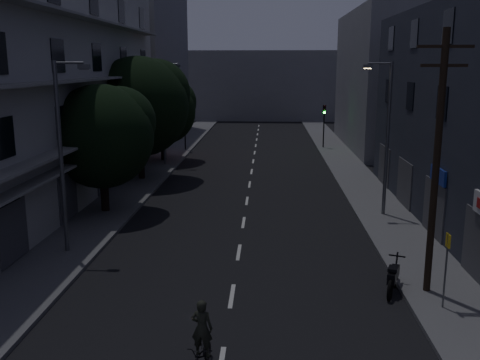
# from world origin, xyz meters

# --- Properties ---
(ground) EXTENTS (160.00, 160.00, 0.00)m
(ground) POSITION_xyz_m (0.00, 25.00, 0.00)
(ground) COLOR black
(ground) RESTS_ON ground
(sidewalk_left) EXTENTS (3.00, 90.00, 0.15)m
(sidewalk_left) POSITION_xyz_m (-7.50, 25.00, 0.07)
(sidewalk_left) COLOR #565659
(sidewalk_left) RESTS_ON ground
(sidewalk_right) EXTENTS (3.00, 90.00, 0.15)m
(sidewalk_right) POSITION_xyz_m (7.50, 25.00, 0.07)
(sidewalk_right) COLOR #565659
(sidewalk_right) RESTS_ON ground
(lane_markings) EXTENTS (0.15, 60.50, 0.01)m
(lane_markings) POSITION_xyz_m (0.00, 31.25, 0.01)
(lane_markings) COLOR beige
(lane_markings) RESTS_ON ground
(building_left) EXTENTS (7.00, 36.00, 14.00)m
(building_left) POSITION_xyz_m (-11.98, 18.00, 6.99)
(building_left) COLOR #A5A5A0
(building_left) RESTS_ON ground
(building_far_left) EXTENTS (6.00, 20.00, 16.00)m
(building_far_left) POSITION_xyz_m (-12.00, 48.00, 8.00)
(building_far_left) COLOR slate
(building_far_left) RESTS_ON ground
(building_far_right) EXTENTS (6.00, 20.00, 13.00)m
(building_far_right) POSITION_xyz_m (12.00, 42.00, 6.50)
(building_far_right) COLOR slate
(building_far_right) RESTS_ON ground
(building_far_end) EXTENTS (24.00, 8.00, 10.00)m
(building_far_end) POSITION_xyz_m (0.00, 70.00, 5.00)
(building_far_end) COLOR slate
(building_far_end) RESTS_ON ground
(tree_near) EXTENTS (5.57, 5.57, 6.86)m
(tree_near) POSITION_xyz_m (-7.60, 16.98, 4.44)
(tree_near) COLOR black
(tree_near) RESTS_ON sidewalk_left
(tree_mid) EXTENTS (6.86, 6.86, 8.45)m
(tree_mid) POSITION_xyz_m (-7.57, 25.55, 5.43)
(tree_mid) COLOR black
(tree_mid) RESTS_ON sidewalk_left
(tree_far) EXTENTS (5.52, 5.52, 6.83)m
(tree_far) POSITION_xyz_m (-7.49, 33.13, 4.43)
(tree_far) COLOR black
(tree_far) RESTS_ON sidewalk_left
(traffic_signal_far_right) EXTENTS (0.28, 0.37, 4.10)m
(traffic_signal_far_right) POSITION_xyz_m (6.59, 40.61, 3.10)
(traffic_signal_far_right) COLOR black
(traffic_signal_far_right) RESTS_ON sidewalk_right
(traffic_signal_far_left) EXTENTS (0.28, 0.37, 4.10)m
(traffic_signal_far_left) POSITION_xyz_m (-6.56, 38.61, 3.10)
(traffic_signal_far_left) COLOR black
(traffic_signal_far_left) RESTS_ON sidewalk_left
(street_lamp_left_near) EXTENTS (1.51, 0.25, 8.00)m
(street_lamp_left_near) POSITION_xyz_m (-7.25, 10.45, 4.60)
(street_lamp_left_near) COLOR #585A60
(street_lamp_left_near) RESTS_ON sidewalk_left
(street_lamp_right) EXTENTS (1.51, 0.25, 8.00)m
(street_lamp_right) POSITION_xyz_m (7.32, 17.01, 4.60)
(street_lamp_right) COLOR #5A5C62
(street_lamp_right) RESTS_ON sidewalk_right
(street_lamp_left_far) EXTENTS (1.51, 0.25, 8.00)m
(street_lamp_left_far) POSITION_xyz_m (-6.96, 31.17, 4.60)
(street_lamp_left_far) COLOR #585A60
(street_lamp_left_far) RESTS_ON sidewalk_left
(utility_pole) EXTENTS (1.80, 0.24, 9.00)m
(utility_pole) POSITION_xyz_m (6.89, 7.02, 4.87)
(utility_pole) COLOR black
(utility_pole) RESTS_ON sidewalk_right
(bus_stop_sign) EXTENTS (0.06, 0.35, 2.52)m
(bus_stop_sign) POSITION_xyz_m (7.02, 5.66, 1.89)
(bus_stop_sign) COLOR #595B60
(bus_stop_sign) RESTS_ON sidewalk_right
(motorcycle) EXTENTS (0.97, 1.96, 1.32)m
(motorcycle) POSITION_xyz_m (5.72, 7.12, 0.52)
(motorcycle) COLOR black
(motorcycle) RESTS_ON ground
(cyclist) EXTENTS (0.82, 1.65, 2.00)m
(cyclist) POSITION_xyz_m (-0.47, 1.80, 0.68)
(cyclist) COLOR black
(cyclist) RESTS_ON ground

